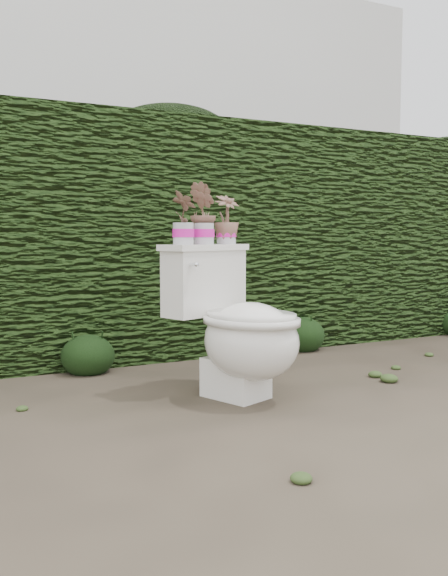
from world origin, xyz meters
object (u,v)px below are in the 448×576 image
potted_plant_left (183,219)px  potted_plant_right (226,221)px  potted_plant_center (204,215)px  toilet (239,329)px

potted_plant_left → potted_plant_right: (0.30, 0.12, -0.00)m
potted_plant_left → potted_plant_center: size_ratio=0.83×
toilet → potted_plant_center: potted_plant_center is taller
potted_plant_left → potted_plant_right: 0.32m
toilet → potted_plant_right: 0.62m
potted_plant_center → toilet: bearing=28.9°
potted_plant_right → potted_plant_left: bearing=-166.2°
toilet → potted_plant_left: potted_plant_left is taller
toilet → potted_plant_center: bearing=90.7°
toilet → potted_plant_center: (-0.09, 0.22, 0.57)m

